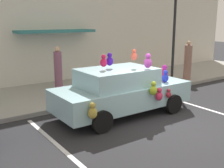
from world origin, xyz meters
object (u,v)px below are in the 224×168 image
object	(u,v)px
street_lamp_post	(174,29)
pedestrian_by_lamp	(188,62)
teddy_bear_on_sidewalk	(158,78)
pedestrian_walking_past	(58,71)
plush_covered_car	(122,90)

from	to	relation	value
street_lamp_post	pedestrian_by_lamp	world-z (taller)	street_lamp_post
teddy_bear_on_sidewalk	pedestrian_by_lamp	distance (m)	2.14
pedestrian_walking_past	street_lamp_post	bearing A→B (deg)	-14.74
street_lamp_post	plush_covered_car	bearing A→B (deg)	-156.93
street_lamp_post	pedestrian_walking_past	world-z (taller)	street_lamp_post
pedestrian_walking_past	pedestrian_by_lamp	distance (m)	6.47
street_lamp_post	pedestrian_by_lamp	distance (m)	2.01
pedestrian_by_lamp	teddy_bear_on_sidewalk	bearing A→B (deg)	-179.38
pedestrian_walking_past	plush_covered_car	bearing A→B (deg)	-76.70
plush_covered_car	pedestrian_walking_past	world-z (taller)	plush_covered_car
plush_covered_car	pedestrian_by_lamp	distance (m)	5.93
street_lamp_post	pedestrian_walking_past	distance (m)	5.55
teddy_bear_on_sidewalk	pedestrian_by_lamp	bearing A→B (deg)	0.62
plush_covered_car	pedestrian_walking_past	xyz separation A→B (m)	(-0.76, 3.22, 0.22)
teddy_bear_on_sidewalk	street_lamp_post	size ratio (longest dim) A/B	0.15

